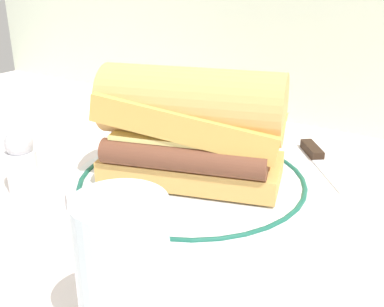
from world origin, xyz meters
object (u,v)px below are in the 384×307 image
(butter_knife, at_px, (320,160))
(salt_shaker, at_px, (22,162))
(drinking_glass, at_px, (125,292))
(sausage_sandwich, at_px, (192,126))
(plate, at_px, (192,183))

(butter_knife, bearing_deg, salt_shaker, -133.69)
(drinking_glass, height_order, salt_shaker, drinking_glass)
(drinking_glass, xyz_separation_m, butter_knife, (-0.00, 0.39, -0.05))
(drinking_glass, distance_m, salt_shaker, 0.29)
(sausage_sandwich, height_order, butter_knife, sausage_sandwich)
(salt_shaker, xyz_separation_m, butter_knife, (0.26, 0.27, -0.03))
(plate, bearing_deg, butter_knife, 57.65)
(sausage_sandwich, relative_size, drinking_glass, 1.88)
(sausage_sandwich, bearing_deg, plate, 26.77)
(salt_shaker, bearing_deg, sausage_sandwich, 35.44)
(butter_knife, bearing_deg, plate, -122.35)
(sausage_sandwich, xyz_separation_m, butter_knife, (0.10, 0.16, -0.07))
(sausage_sandwich, relative_size, salt_shaker, 2.94)
(butter_knife, bearing_deg, sausage_sandwich, -122.35)
(plate, relative_size, sausage_sandwich, 1.29)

